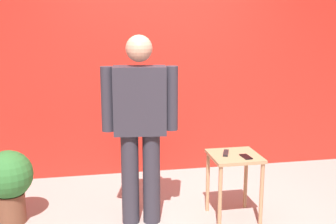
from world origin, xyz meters
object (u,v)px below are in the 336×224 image
object	(u,v)px
side_table	(234,167)
cell_phone	(246,157)
standing_person	(140,121)
potted_plant	(9,181)
tv_remote	(226,153)

from	to	relation	value
side_table	cell_phone	size ratio (longest dim) A/B	4.33
standing_person	potted_plant	distance (m)	1.32
side_table	tv_remote	size ratio (longest dim) A/B	3.67
standing_person	potted_plant	xyz separation A→B (m)	(-1.18, 0.21, -0.55)
standing_person	cell_phone	world-z (taller)	standing_person
side_table	tv_remote	distance (m)	0.15
standing_person	cell_phone	bearing A→B (deg)	-10.78
standing_person	tv_remote	size ratio (longest dim) A/B	10.07
standing_person	side_table	bearing A→B (deg)	-5.68
standing_person	cell_phone	xyz separation A→B (m)	(0.93, -0.18, -0.33)
standing_person	cell_phone	size ratio (longest dim) A/B	11.88
standing_person	side_table	world-z (taller)	standing_person
side_table	cell_phone	xyz separation A→B (m)	(0.07, -0.09, 0.13)
standing_person	tv_remote	world-z (taller)	standing_person
potted_plant	cell_phone	bearing A→B (deg)	-10.31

